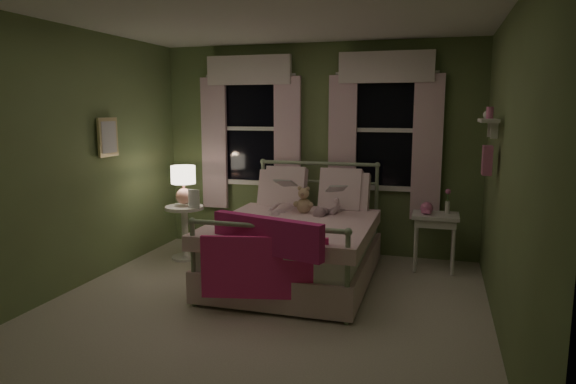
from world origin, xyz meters
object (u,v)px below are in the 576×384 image
(nightstand_right, at_px, (435,223))
(table_lamp, at_px, (183,181))
(bed, at_px, (297,244))
(nightstand_left, at_px, (185,225))
(child_left, at_px, (284,183))
(child_right, at_px, (332,190))
(teddy_bear, at_px, (304,202))

(nightstand_right, bearing_deg, table_lamp, -172.65)
(bed, relative_size, nightstand_left, 3.13)
(bed, bearing_deg, child_left, 123.60)
(child_right, bearing_deg, bed, 75.69)
(bed, relative_size, table_lamp, 4.41)
(child_left, relative_size, table_lamp, 1.72)
(nightstand_right, bearing_deg, nightstand_left, -172.65)
(table_lamp, bearing_deg, bed, -13.07)
(child_left, relative_size, nightstand_left, 1.22)
(child_left, bearing_deg, nightstand_left, 4.20)
(child_left, bearing_deg, teddy_bear, 151.35)
(child_right, distance_m, nightstand_left, 1.85)
(child_left, distance_m, nightstand_right, 1.75)
(nightstand_left, bearing_deg, teddy_bear, -3.29)
(child_right, xyz_separation_m, nightstand_right, (1.11, 0.30, -0.36))
(child_left, distance_m, teddy_bear, 0.37)
(child_left, height_order, child_right, child_left)
(teddy_bear, xyz_separation_m, nightstand_right, (1.39, 0.46, -0.24))
(child_right, height_order, nightstand_right, child_right)
(child_right, distance_m, nightstand_right, 1.21)
(teddy_bear, height_order, nightstand_right, teddy_bear)
(bed, height_order, child_right, child_right)
(nightstand_left, distance_m, nightstand_right, 2.92)
(child_left, relative_size, child_right, 1.16)
(bed, xyz_separation_m, child_left, (-0.28, 0.42, 0.58))
(nightstand_left, relative_size, table_lamp, 1.41)
(child_right, xyz_separation_m, nightstand_left, (-1.79, -0.07, -0.49))
(child_left, xyz_separation_m, child_right, (0.56, 0.00, -0.06))
(child_left, height_order, table_lamp, child_left)
(teddy_bear, relative_size, table_lamp, 0.65)
(table_lamp, distance_m, nightstand_right, 2.95)
(bed, relative_size, nightstand_right, 3.18)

